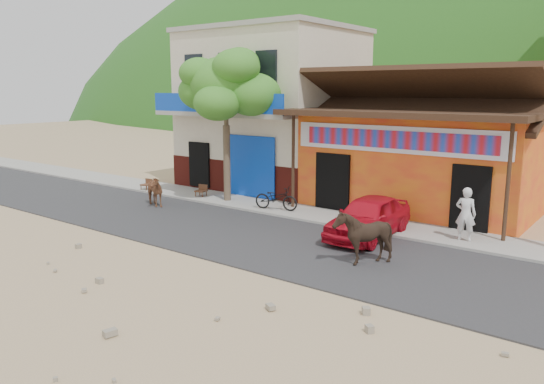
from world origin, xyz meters
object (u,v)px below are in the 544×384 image
(tree, at_px, (226,125))
(scooter, at_px, (276,198))
(cafe_chair_left, at_px, (146,180))
(cafe_chair_right, at_px, (201,186))
(cow_tan, at_px, (152,191))
(red_car, at_px, (369,217))
(cow_dark, at_px, (363,237))
(pedestrian, at_px, (466,214))

(tree, relative_size, scooter, 3.57)
(cafe_chair_left, xyz_separation_m, cafe_chair_right, (3.00, 0.41, 0.01))
(cow_tan, distance_m, red_car, 8.84)
(cow_dark, xyz_separation_m, scooter, (-5.36, 3.41, -0.21))
(cafe_chair_left, distance_m, cafe_chair_right, 3.03)
(tree, xyz_separation_m, cafe_chair_left, (-4.40, -0.50, -2.56))
(cafe_chair_left, bearing_deg, red_car, -8.12)
(cow_dark, relative_size, scooter, 0.87)
(red_car, relative_size, pedestrian, 2.35)
(cafe_chair_right, bearing_deg, scooter, -14.26)
(cafe_chair_left, bearing_deg, scooter, -1.98)
(red_car, relative_size, cafe_chair_right, 4.24)
(tree, height_order, pedestrian, tree)
(red_car, bearing_deg, pedestrian, 22.32)
(cow_tan, relative_size, pedestrian, 0.89)
(cow_dark, bearing_deg, scooter, -134.42)
(pedestrian, bearing_deg, cafe_chair_right, -6.79)
(cow_tan, bearing_deg, red_car, -65.28)
(red_car, height_order, scooter, red_car)
(pedestrian, height_order, cafe_chair_left, pedestrian)
(cow_tan, height_order, cafe_chair_right, cow_tan)
(red_car, distance_m, pedestrian, 2.81)
(tree, bearing_deg, cow_tan, -129.12)
(cow_tan, relative_size, red_car, 0.38)
(red_car, distance_m, scooter, 4.43)
(pedestrian, bearing_deg, tree, -7.35)
(tree, distance_m, cafe_chair_right, 2.92)
(cafe_chair_right, bearing_deg, cow_dark, -33.30)
(cow_dark, height_order, red_car, cow_dark)
(scooter, bearing_deg, cow_tan, 101.83)
(cow_tan, xyz_separation_m, cafe_chair_left, (-2.54, 1.79, -0.08))
(cafe_chair_left, bearing_deg, cow_dark, -18.53)
(scooter, height_order, pedestrian, pedestrian)
(cow_dark, relative_size, cafe_chair_right, 1.64)
(cow_tan, height_order, pedestrian, pedestrian)
(cow_dark, bearing_deg, pedestrian, 145.05)
(cafe_chair_left, bearing_deg, tree, 2.08)
(pedestrian, bearing_deg, cafe_chair_left, -5.12)
(tree, bearing_deg, red_car, -10.12)
(scooter, bearing_deg, red_car, -116.64)
(tree, xyz_separation_m, cow_dark, (7.97, -3.61, -2.35))
(tree, relative_size, cow_tan, 4.22)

